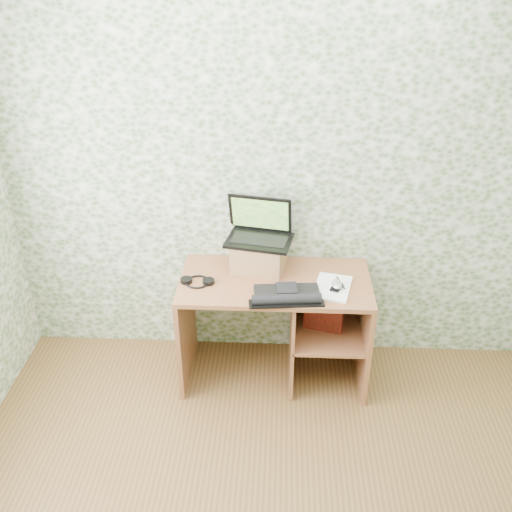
# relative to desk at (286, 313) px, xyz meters

# --- Properties ---
(wall_back) EXTENTS (3.50, 0.00, 3.50)m
(wall_back) POSITION_rel_desk_xyz_m (-0.08, 0.28, 0.82)
(wall_back) COLOR silver
(wall_back) RESTS_ON ground
(desk) EXTENTS (1.20, 0.60, 0.75)m
(desk) POSITION_rel_desk_xyz_m (0.00, 0.00, 0.00)
(desk) COLOR brown
(desk) RESTS_ON floor
(riser) EXTENTS (0.37, 0.32, 0.19)m
(riser) POSITION_rel_desk_xyz_m (-0.18, 0.12, 0.36)
(riser) COLOR olive
(riser) RESTS_ON desk
(laptop) EXTENTS (0.45, 0.36, 0.27)m
(laptop) POSITION_rel_desk_xyz_m (-0.18, 0.16, 0.52)
(laptop) COLOR black
(laptop) RESTS_ON riser
(keyboard) EXTENTS (0.45, 0.26, 0.06)m
(keyboard) POSITION_rel_desk_xyz_m (-0.01, -0.23, 0.29)
(keyboard) COLOR black
(keyboard) RESTS_ON desk
(headphones) EXTENTS (0.21, 0.16, 0.03)m
(headphones) POSITION_rel_desk_xyz_m (-0.56, -0.08, 0.28)
(headphones) COLOR black
(headphones) RESTS_ON desk
(notepad) EXTENTS (0.27, 0.34, 0.01)m
(notepad) POSITION_rel_desk_xyz_m (0.27, -0.11, 0.28)
(notepad) COLOR white
(notepad) RESTS_ON desk
(mouse) EXTENTS (0.10, 0.12, 0.04)m
(mouse) POSITION_rel_desk_xyz_m (0.30, -0.12, 0.30)
(mouse) COLOR #BDBDBF
(mouse) RESTS_ON notepad
(pen) EXTENTS (0.04, 0.13, 0.01)m
(pen) POSITION_rel_desk_xyz_m (0.33, -0.07, 0.29)
(pen) COLOR black
(pen) RESTS_ON notepad
(red_box) EXTENTS (0.26, 0.14, 0.30)m
(red_box) POSITION_rel_desk_xyz_m (0.24, -0.03, 0.06)
(red_box) COLOR maroon
(red_box) RESTS_ON desk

